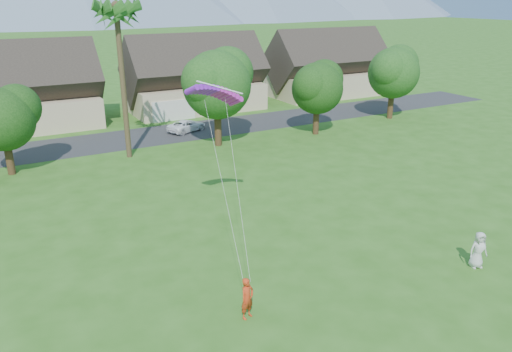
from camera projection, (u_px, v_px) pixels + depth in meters
ground at (380, 345)px, 19.38m from camera, size 500.00×500.00×0.00m
street at (135, 138)px, 47.39m from camera, size 90.00×7.00×0.01m
kite_flyer at (247, 298)px, 20.72m from camera, size 0.79×0.65×1.86m
watcher at (478, 250)px, 24.61m from camera, size 1.07×0.86×1.90m
parked_car at (187, 126)px, 49.59m from camera, size 4.59×3.46×1.16m
houses_row at (113, 87)px, 53.85m from camera, size 72.75×8.19×8.86m
tree_row at (137, 99)px, 40.19m from camera, size 62.27×6.67×8.45m
fan_palm at (116, 9)px, 37.93m from camera, size 3.00×3.00×13.80m
parafoil_kite at (215, 91)px, 26.25m from camera, size 3.13×1.16×0.50m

